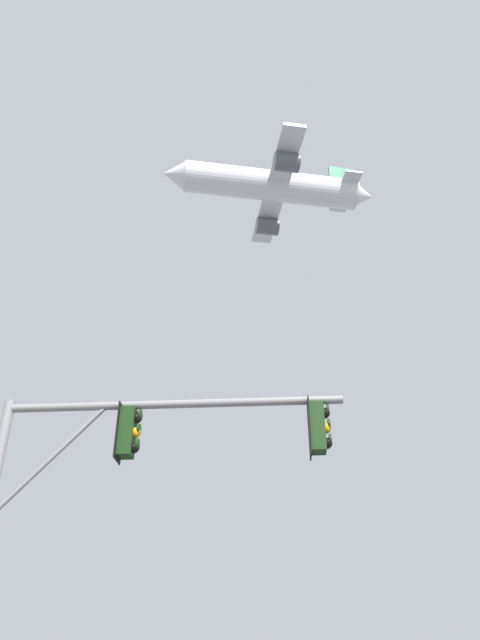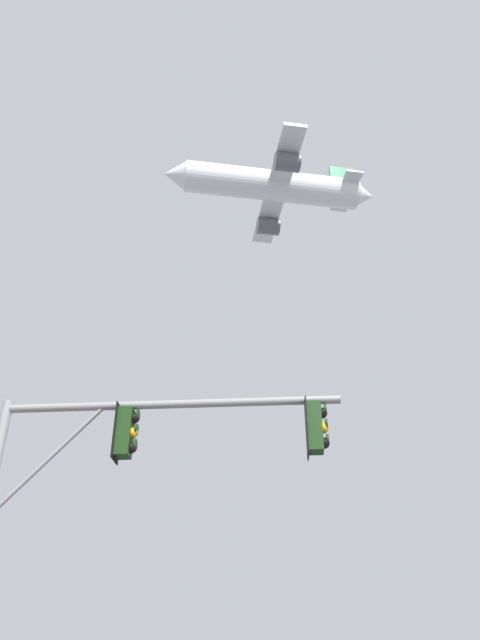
{
  "view_description": "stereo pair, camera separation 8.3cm",
  "coord_description": "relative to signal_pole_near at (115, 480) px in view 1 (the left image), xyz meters",
  "views": [
    {
      "loc": [
        -0.68,
        -4.2,
        1.6
      ],
      "look_at": [
        0.22,
        18.89,
        15.77
      ],
      "focal_mm": 34.22,
      "sensor_mm": 36.0,
      "label": 1
    },
    {
      "loc": [
        -0.59,
        -4.2,
        1.6
      ],
      "look_at": [
        0.22,
        18.89,
        15.77
      ],
      "focal_mm": 34.22,
      "sensor_mm": 36.0,
      "label": 2
    }
  ],
  "objects": [
    {
      "name": "signal_pole_near",
      "position": [
        0.0,
        0.0,
        0.0
      ],
      "size": [
        6.25,
        0.92,
        6.27
      ],
      "color": "gray",
      "rests_on": "ground"
    },
    {
      "name": "airplane",
      "position": [
        6.27,
        31.22,
        37.15
      ],
      "size": [
        19.99,
        15.45,
        5.44
      ],
      "color": "white"
    }
  ]
}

